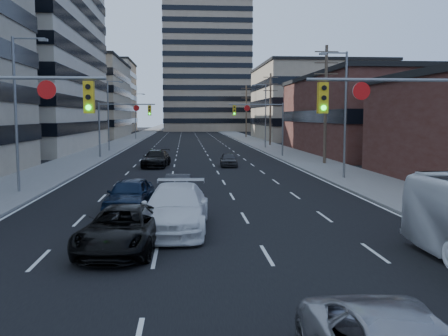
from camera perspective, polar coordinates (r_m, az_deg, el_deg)
road_surface at (r=139.69m, az=-4.16°, el=4.06°), size 18.00×300.00×0.02m
sidewalk_left at (r=140.09m, az=-8.88°, el=4.03°), size 5.00×300.00×0.15m
sidewalk_right at (r=140.23m, az=0.55°, el=4.10°), size 5.00×300.00×0.15m
office_left_far at (r=112.09m, az=-16.57°, el=7.46°), size 20.00×30.00×16.00m
storefront_right_mid at (r=64.57m, az=18.20°, el=5.62°), size 20.00×30.00×9.00m
office_right_far at (r=101.00m, az=10.41°, el=7.24°), size 22.00×28.00×14.00m
apartment_tower at (r=161.63m, az=-2.09°, el=14.63°), size 26.00×26.00×58.00m
bg_block_left at (r=152.16m, az=-14.92°, el=7.79°), size 24.00×24.00×20.00m
bg_block_right at (r=143.43m, az=8.79°, el=6.44°), size 22.00×22.00×12.00m
signal_near_right at (r=19.46m, az=20.76°, el=5.04°), size 6.59×0.33×6.00m
signal_far_left at (r=55.04m, az=-11.71°, el=5.59°), size 6.09×0.33×6.00m
signal_far_right at (r=55.27m, az=4.38°, el=5.69°), size 6.09×0.33×6.00m
utility_pole_block at (r=47.45m, az=11.53°, el=7.34°), size 2.20×0.28×11.00m
utility_pole_midblock at (r=76.74m, az=5.32°, el=6.84°), size 2.20×0.28×11.00m
utility_pole_distant at (r=106.42m, az=2.55°, el=6.60°), size 2.20×0.28×11.00m
streetlight_left_near at (r=31.11m, az=-22.46°, el=6.50°), size 2.03×0.22×9.00m
streetlight_left_mid at (r=65.31m, az=-12.95°, el=6.25°), size 2.03×0.22×9.00m
streetlight_left_far at (r=100.07m, az=-10.01°, el=6.14°), size 2.03×0.22×9.00m
streetlight_right_near at (r=36.37m, az=13.47°, el=6.63°), size 2.03×0.22×9.00m
streetlight_right_far at (r=70.50m, az=4.65°, el=6.35°), size 2.03×0.22×9.00m
black_pickup at (r=17.21m, az=-11.56°, el=-6.84°), size 2.97×5.48×1.46m
white_van at (r=19.81m, az=-5.56°, el=-4.59°), size 2.91×6.30×1.78m
sedan_blue at (r=24.12m, az=-10.72°, el=-3.02°), size 2.35×4.83×1.59m
sedan_grey_center at (r=27.46m, az=-5.29°, el=-2.16°), size 1.63×4.02×1.30m
sedan_black_far at (r=44.68m, az=-7.75°, el=1.06°), size 2.62×5.41×1.52m
sedan_grey_right at (r=44.90m, az=0.54°, el=0.97°), size 1.63×3.75×1.26m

